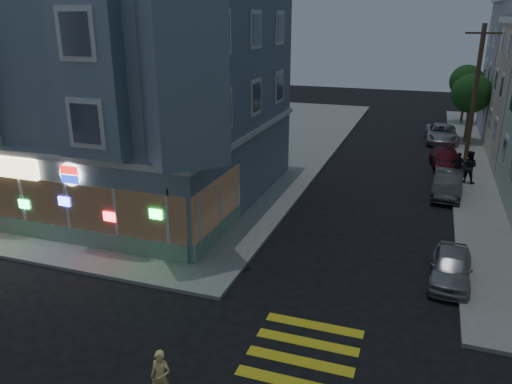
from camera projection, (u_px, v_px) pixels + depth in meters
The scene contains 15 objects.
ground at pixel (115, 315), 16.84m from camera, with size 120.00×120.00×0.00m, color black.
sidewalk_nw at pixel (137, 137), 41.49m from camera, with size 33.00×42.00×0.15m, color gray.
corner_building at pixel (128, 90), 26.55m from camera, with size 14.60×14.60×11.40m.
utility_pole at pixel (475, 93), 32.88m from camera, with size 2.20×0.30×9.00m.
street_tree_near at pixel (471, 94), 38.45m from camera, with size 3.00×3.00×5.30m.
street_tree_far at pixel (467, 82), 45.58m from camera, with size 3.00×3.00×5.30m.
running_child at pixel (161, 377), 12.84m from camera, with size 0.55×0.36×1.52m, color #F9E57F.
pedestrian_a at pixel (469, 167), 29.56m from camera, with size 0.94×0.74×1.94m, color black.
pedestrian_b at pixel (458, 166), 30.10m from camera, with size 1.00×0.41×1.70m, color black.
parked_car_a at pixel (451, 267), 18.78m from camera, with size 1.47×3.65×1.24m, color #9EA0A5.
parked_car_b at pixel (448, 184), 27.82m from camera, with size 1.49×4.28×1.41m, color #3C3E42.
parked_car_c at pixel (447, 160), 32.75m from camera, with size 1.83×4.51×1.31m, color #59141D.
parked_car_d at pixel (441, 134), 39.82m from camera, with size 2.35×5.10×1.42m, color #9FA3AA.
traffic_signal at pixel (161, 175), 19.44m from camera, with size 0.66×0.59×5.26m.
fire_hydrant at pixel (459, 185), 28.02m from camera, with size 0.48×0.28×0.83m.
Camera 1 is at (9.29, -12.11, 9.52)m, focal length 35.00 mm.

